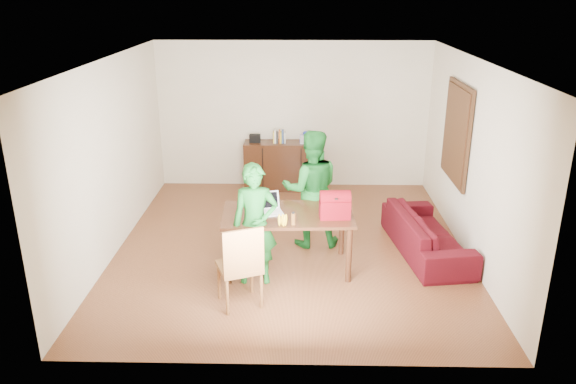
{
  "coord_description": "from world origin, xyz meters",
  "views": [
    {
      "loc": [
        0.13,
        -7.48,
        3.61
      ],
      "look_at": [
        -0.03,
        -0.46,
        1.02
      ],
      "focal_mm": 35.0,
      "sensor_mm": 36.0,
      "label": 1
    }
  ],
  "objects_px": {
    "person_near": "(255,225)",
    "sofa": "(427,233)",
    "table": "(288,220)",
    "person_far": "(311,189)",
    "bottle": "(293,218)",
    "laptop": "(269,210)",
    "red_bag": "(335,207)",
    "chair": "(240,281)"
  },
  "relations": [
    {
      "from": "table",
      "to": "sofa",
      "type": "distance_m",
      "value": 2.08
    },
    {
      "from": "person_far",
      "to": "sofa",
      "type": "bearing_deg",
      "value": 167.69
    },
    {
      "from": "chair",
      "to": "sofa",
      "type": "distance_m",
      "value": 2.92
    },
    {
      "from": "bottle",
      "to": "red_bag",
      "type": "xyz_separation_m",
      "value": [
        0.53,
        0.25,
        0.06
      ]
    },
    {
      "from": "chair",
      "to": "laptop",
      "type": "distance_m",
      "value": 1.11
    },
    {
      "from": "person_near",
      "to": "red_bag",
      "type": "bearing_deg",
      "value": 9.27
    },
    {
      "from": "person_near",
      "to": "laptop",
      "type": "height_order",
      "value": "person_near"
    },
    {
      "from": "table",
      "to": "person_far",
      "type": "relative_size",
      "value": 1.01
    },
    {
      "from": "person_far",
      "to": "chair",
      "type": "bearing_deg",
      "value": 59.07
    },
    {
      "from": "person_near",
      "to": "laptop",
      "type": "bearing_deg",
      "value": 62.12
    },
    {
      "from": "laptop",
      "to": "sofa",
      "type": "bearing_deg",
      "value": -2.14
    },
    {
      "from": "person_near",
      "to": "person_far",
      "type": "relative_size",
      "value": 0.91
    },
    {
      "from": "bottle",
      "to": "sofa",
      "type": "distance_m",
      "value": 2.18
    },
    {
      "from": "chair",
      "to": "person_near",
      "type": "relative_size",
      "value": 0.67
    },
    {
      "from": "sofa",
      "to": "red_bag",
      "type": "bearing_deg",
      "value": 107.4
    },
    {
      "from": "table",
      "to": "laptop",
      "type": "xyz_separation_m",
      "value": [
        -0.25,
        -0.02,
        0.15
      ]
    },
    {
      "from": "laptop",
      "to": "red_bag",
      "type": "xyz_separation_m",
      "value": [
        0.85,
        -0.11,
        0.1
      ]
    },
    {
      "from": "person_far",
      "to": "laptop",
      "type": "height_order",
      "value": "person_far"
    },
    {
      "from": "laptop",
      "to": "bottle",
      "type": "bearing_deg",
      "value": -63.72
    },
    {
      "from": "person_far",
      "to": "red_bag",
      "type": "distance_m",
      "value": 0.94
    },
    {
      "from": "laptop",
      "to": "bottle",
      "type": "xyz_separation_m",
      "value": [
        0.32,
        -0.36,
        0.04
      ]
    },
    {
      "from": "chair",
      "to": "table",
      "type": "bearing_deg",
      "value": 38.35
    },
    {
      "from": "table",
      "to": "sofa",
      "type": "xyz_separation_m",
      "value": [
        1.98,
        0.53,
        -0.41
      ]
    },
    {
      "from": "chair",
      "to": "bottle",
      "type": "height_order",
      "value": "chair"
    },
    {
      "from": "chair",
      "to": "bottle",
      "type": "distance_m",
      "value": 1.02
    },
    {
      "from": "chair",
      "to": "laptop",
      "type": "xyz_separation_m",
      "value": [
        0.3,
        0.93,
        0.54
      ]
    },
    {
      "from": "person_far",
      "to": "red_bag",
      "type": "relative_size",
      "value": 4.45
    },
    {
      "from": "bottle",
      "to": "person_near",
      "type": "bearing_deg",
      "value": 178.63
    },
    {
      "from": "bottle",
      "to": "sofa",
      "type": "bearing_deg",
      "value": 25.42
    },
    {
      "from": "person_near",
      "to": "sofa",
      "type": "bearing_deg",
      "value": 16.65
    },
    {
      "from": "table",
      "to": "person_near",
      "type": "distance_m",
      "value": 0.55
    },
    {
      "from": "laptop",
      "to": "sofa",
      "type": "height_order",
      "value": "laptop"
    },
    {
      "from": "chair",
      "to": "sofa",
      "type": "xyz_separation_m",
      "value": [
        2.52,
        1.47,
        -0.02
      ]
    },
    {
      "from": "table",
      "to": "red_bag",
      "type": "bearing_deg",
      "value": -14.55
    },
    {
      "from": "person_far",
      "to": "sofa",
      "type": "xyz_separation_m",
      "value": [
        1.66,
        -0.24,
        -0.58
      ]
    },
    {
      "from": "chair",
      "to": "person_far",
      "type": "distance_m",
      "value": 1.99
    },
    {
      "from": "person_far",
      "to": "red_bag",
      "type": "xyz_separation_m",
      "value": [
        0.29,
        -0.89,
        0.08
      ]
    },
    {
      "from": "table",
      "to": "sofa",
      "type": "bearing_deg",
      "value": 12.23
    },
    {
      "from": "table",
      "to": "chair",
      "type": "height_order",
      "value": "chair"
    },
    {
      "from": "bottle",
      "to": "sofa",
      "type": "xyz_separation_m",
      "value": [
        1.9,
        0.9,
        -0.6
      ]
    },
    {
      "from": "laptop",
      "to": "red_bag",
      "type": "height_order",
      "value": "red_bag"
    },
    {
      "from": "red_bag",
      "to": "sofa",
      "type": "xyz_separation_m",
      "value": [
        1.37,
        0.65,
        -0.65
      ]
    }
  ]
}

